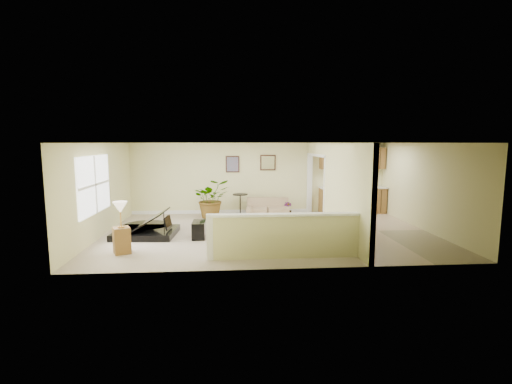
{
  "coord_description": "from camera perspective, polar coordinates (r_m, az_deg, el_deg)",
  "views": [
    {
      "loc": [
        -1.07,
        -10.08,
        2.51
      ],
      "look_at": [
        -0.31,
        0.4,
        1.1
      ],
      "focal_mm": 26.0,
      "sensor_mm": 36.0,
      "label": 1
    }
  ],
  "objects": [
    {
      "name": "floor",
      "position": [
        10.44,
        1.87,
        -6.28
      ],
      "size": [
        9.0,
        9.0,
        0.0
      ],
      "primitive_type": "plane",
      "color": "tan",
      "rests_on": "ground"
    },
    {
      "name": "kitchen_cabinets",
      "position": [
        13.6,
        14.14,
        0.48
      ],
      "size": [
        2.36,
        0.65,
        2.33
      ],
      "color": "olive",
      "rests_on": "floor"
    },
    {
      "name": "interior_partition",
      "position": [
        10.8,
        11.3,
        0.63
      ],
      "size": [
        0.18,
        5.99,
        2.5
      ],
      "color": "beige",
      "rests_on": "floor"
    },
    {
      "name": "small_plant",
      "position": [
        12.72,
        4.89,
        -2.83
      ],
      "size": [
        0.29,
        0.29,
        0.48
      ],
      "color": "black",
      "rests_on": "floor"
    },
    {
      "name": "wall_mirror",
      "position": [
        13.14,
        1.85,
        4.54
      ],
      "size": [
        0.55,
        0.04,
        0.55
      ],
      "color": "#391F14",
      "rests_on": "back_wall"
    },
    {
      "name": "piano",
      "position": [
        10.58,
        -16.72,
        -2.93
      ],
      "size": [
        1.94,
        2.02,
        1.51
      ],
      "rotation": [
        0.0,
        0.0,
        -0.07
      ],
      "color": "black",
      "rests_on": "floor"
    },
    {
      "name": "back_wall",
      "position": [
        13.18,
        0.53,
        2.16
      ],
      "size": [
        9.0,
        0.04,
        2.5
      ],
      "primitive_type": "cube",
      "color": "beige",
      "rests_on": "floor"
    },
    {
      "name": "right_wall",
      "position": [
        11.58,
        24.63,
        0.7
      ],
      "size": [
        0.04,
        6.0,
        2.5
      ],
      "primitive_type": "cube",
      "color": "beige",
      "rests_on": "floor"
    },
    {
      "name": "front_wall",
      "position": [
        7.27,
        4.4,
        -2.37
      ],
      "size": [
        9.0,
        0.04,
        2.5
      ],
      "primitive_type": "cube",
      "color": "beige",
      "rests_on": "floor"
    },
    {
      "name": "left_wall",
      "position": [
        10.72,
        -22.78,
        0.29
      ],
      "size": [
        0.04,
        6.0,
        2.5
      ],
      "primitive_type": "cube",
      "color": "beige",
      "rests_on": "floor"
    },
    {
      "name": "accent_table",
      "position": [
        12.8,
        -2.44,
        -1.49
      ],
      "size": [
        0.52,
        0.52,
        0.75
      ],
      "color": "black",
      "rests_on": "floor"
    },
    {
      "name": "piano_bench",
      "position": [
        9.96,
        -8.75,
        -5.74
      ],
      "size": [
        0.34,
        0.66,
        0.44
      ],
      "primitive_type": "cube",
      "rotation": [
        0.0,
        0.0,
        -0.01
      ],
      "color": "black",
      "rests_on": "floor"
    },
    {
      "name": "lamp_stand",
      "position": [
        8.98,
        -20.01,
        -5.74
      ],
      "size": [
        0.47,
        0.47,
        1.19
      ],
      "color": "olive",
      "rests_on": "floor"
    },
    {
      "name": "left_window",
      "position": [
        10.22,
        -23.64,
        1.04
      ],
      "size": [
        0.05,
        2.15,
        1.45
      ],
      "primitive_type": "cube",
      "color": "white",
      "rests_on": "left_wall"
    },
    {
      "name": "kitchen_vinyl",
      "position": [
        11.21,
        18.18,
        -5.67
      ],
      "size": [
        2.7,
        6.0,
        0.01
      ],
      "primitive_type": "cube",
      "color": "tan",
      "rests_on": "floor"
    },
    {
      "name": "palm_plant",
      "position": [
        12.46,
        -6.86,
        -1.05
      ],
      "size": [
        1.38,
        1.27,
        1.3
      ],
      "color": "black",
      "rests_on": "floor"
    },
    {
      "name": "loveseat",
      "position": [
        12.64,
        1.79,
        -2.38
      ],
      "size": [
        1.5,
        0.94,
        0.82
      ],
      "rotation": [
        0.0,
        0.0,
        -0.09
      ],
      "color": "tan",
      "rests_on": "floor"
    },
    {
      "name": "wall_art_left",
      "position": [
        13.07,
        -3.63,
        4.29
      ],
      "size": [
        0.48,
        0.04,
        0.58
      ],
      "color": "#391F14",
      "rests_on": "back_wall"
    },
    {
      "name": "ceiling",
      "position": [
        10.13,
        1.94,
        7.58
      ],
      "size": [
        9.0,
        6.0,
        0.04
      ],
      "primitive_type": "cube",
      "color": "silver",
      "rests_on": "back_wall"
    },
    {
      "name": "pony_half_wall",
      "position": [
        8.11,
        4.14,
        -6.6
      ],
      "size": [
        3.42,
        0.22,
        1.0
      ],
      "color": "beige",
      "rests_on": "floor"
    }
  ]
}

